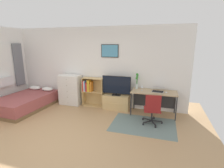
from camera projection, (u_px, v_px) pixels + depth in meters
name	position (u px, v px, depth m)	size (l,w,h in m)	color
ground_plane	(58.00, 138.00, 3.96)	(7.20, 7.20, 0.00)	tan
wall_back_with_posters	(96.00, 67.00, 5.90)	(6.12, 0.09, 2.70)	white
area_rug	(143.00, 125.00, 4.60)	(1.70, 1.20, 0.01)	slate
bed	(26.00, 102.00, 5.77)	(1.35, 2.08, 0.57)	brown
dresser	(70.00, 90.00, 6.10)	(0.77, 0.46, 1.07)	white
bookshelf	(91.00, 90.00, 5.92)	(0.75, 0.30, 1.00)	tan
tv_stand	(116.00, 102.00, 5.69)	(0.87, 0.41, 0.48)	tan
television	(116.00, 86.00, 5.54)	(0.95, 0.16, 0.64)	black
desk	(154.00, 95.00, 5.23)	(1.35, 0.63, 0.74)	tan
office_chair	(152.00, 109.00, 4.53)	(0.57, 0.58, 0.86)	#232326
laptop	(158.00, 89.00, 5.13)	(0.39, 0.41, 0.15)	#B7B7BC
computer_mouse	(166.00, 92.00, 4.97)	(0.06, 0.10, 0.03)	silver
bamboo_vase	(137.00, 81.00, 5.39)	(0.09, 0.09, 0.50)	silver
wine_glass	(142.00, 86.00, 5.18)	(0.07, 0.07, 0.18)	silver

